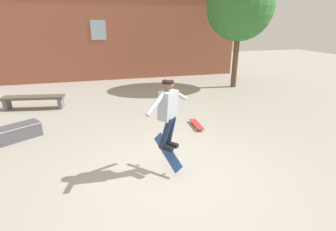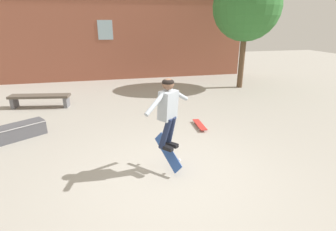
{
  "view_description": "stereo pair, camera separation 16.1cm",
  "coord_description": "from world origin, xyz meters",
  "px_view_note": "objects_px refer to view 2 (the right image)",
  "views": [
    {
      "loc": [
        -1.26,
        -4.22,
        2.8
      ],
      "look_at": [
        -0.06,
        0.15,
        1.17
      ],
      "focal_mm": 28.0,
      "sensor_mm": 36.0,
      "label": 1
    },
    {
      "loc": [
        -1.11,
        -4.26,
        2.8
      ],
      "look_at": [
        -0.06,
        0.15,
        1.17
      ],
      "focal_mm": 28.0,
      "sensor_mm": 36.0,
      "label": 2
    }
  ],
  "objects_px": {
    "skate_ledge": "(7,134)",
    "skateboard_flipping": "(168,152)",
    "tree_right": "(247,7)",
    "skater": "(168,108)",
    "skateboard_resting": "(200,125)",
    "park_bench": "(40,98)"
  },
  "relations": [
    {
      "from": "park_bench",
      "to": "skater",
      "type": "bearing_deg",
      "value": -46.91
    },
    {
      "from": "skateboard_flipping",
      "to": "skateboard_resting",
      "type": "height_order",
      "value": "skateboard_flipping"
    },
    {
      "from": "park_bench",
      "to": "skateboard_flipping",
      "type": "height_order",
      "value": "skateboard_flipping"
    },
    {
      "from": "skate_ledge",
      "to": "skateboard_resting",
      "type": "bearing_deg",
      "value": -35.13
    },
    {
      "from": "skater",
      "to": "tree_right",
      "type": "bearing_deg",
      "value": 102.18
    },
    {
      "from": "skate_ledge",
      "to": "skateboard_flipping",
      "type": "distance_m",
      "value": 4.19
    },
    {
      "from": "skater",
      "to": "skateboard_resting",
      "type": "bearing_deg",
      "value": 105.64
    },
    {
      "from": "skater",
      "to": "park_bench",
      "type": "bearing_deg",
      "value": 173.64
    },
    {
      "from": "skater",
      "to": "skateboard_flipping",
      "type": "bearing_deg",
      "value": 128.15
    },
    {
      "from": "skate_ledge",
      "to": "skateboard_flipping",
      "type": "xyz_separation_m",
      "value": [
        3.56,
        -2.21,
        0.2
      ]
    },
    {
      "from": "skate_ledge",
      "to": "skateboard_resting",
      "type": "distance_m",
      "value": 4.96
    },
    {
      "from": "tree_right",
      "to": "skateboard_flipping",
      "type": "bearing_deg",
      "value": -128.06
    },
    {
      "from": "tree_right",
      "to": "skateboard_flipping",
      "type": "distance_m",
      "value": 8.31
    },
    {
      "from": "park_bench",
      "to": "skateboard_resting",
      "type": "relative_size",
      "value": 2.41
    },
    {
      "from": "skater",
      "to": "skateboard_resting",
      "type": "distance_m",
      "value": 2.77
    },
    {
      "from": "tree_right",
      "to": "skateboard_flipping",
      "type": "height_order",
      "value": "tree_right"
    },
    {
      "from": "tree_right",
      "to": "skater",
      "type": "distance_m",
      "value": 8.07
    },
    {
      "from": "park_bench",
      "to": "skater",
      "type": "distance_m",
      "value": 6.11
    },
    {
      "from": "park_bench",
      "to": "skate_ledge",
      "type": "distance_m",
      "value": 2.77
    },
    {
      "from": "tree_right",
      "to": "skate_ledge",
      "type": "relative_size",
      "value": 2.77
    },
    {
      "from": "skate_ledge",
      "to": "skateboard_flipping",
      "type": "height_order",
      "value": "skateboard_flipping"
    },
    {
      "from": "park_bench",
      "to": "skateboard_flipping",
      "type": "bearing_deg",
      "value": -46.55
    }
  ]
}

